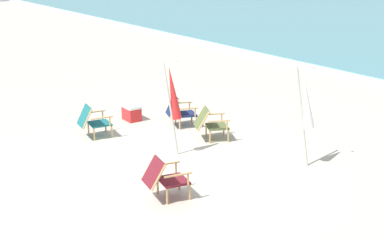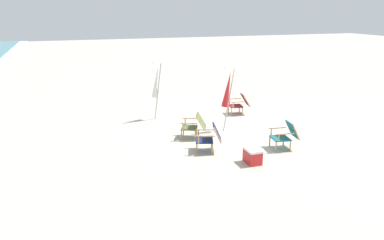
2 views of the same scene
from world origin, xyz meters
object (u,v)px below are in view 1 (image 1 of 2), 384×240
Objects in this scene: umbrella_furled_white at (306,101)px; umbrella_furled_red at (173,94)px; beach_chair_front_left at (210,123)px; beach_chair_front_right at (164,177)px; cooler_box at (132,113)px; beach_chair_back_right at (180,110)px; beach_chair_mid_center at (93,120)px.

umbrella_furled_red is (-2.04, -1.86, 0.00)m from umbrella_furled_white.
beach_chair_front_left is 1.08× the size of beach_chair_front_right.
beach_chair_front_right is 1.77× the size of cooler_box.
umbrella_furled_red reaches higher than beach_chair_back_right.
beach_chair_back_right is 3.77m from umbrella_furled_white.
umbrella_furled_white is at bearing 10.14° from beach_chair_back_right.
cooler_box is at bearing 115.11° from beach_chair_mid_center.
umbrella_furled_white reaches higher than beach_chair_front_left.
beach_chair_front_right is at bearing -51.59° from beach_chair_front_left.
umbrella_furled_white reaches higher than beach_chair_front_right.
umbrella_furled_red is 3.01m from cooler_box.
cooler_box is (-0.66, 1.41, -0.22)m from beach_chair_mid_center.
umbrella_furled_red reaches higher than beach_chair_front_right.
beach_chair_back_right is 1.40m from cooler_box.
umbrella_furled_white is 5.10m from cooler_box.
beach_chair_front_right is 0.41× the size of umbrella_furled_white.
beach_chair_back_right is at bearing 141.90° from umbrella_furled_red.
beach_chair_back_right is at bearing 31.75° from cooler_box.
beach_chair_back_right is (-1.24, -0.02, 0.01)m from beach_chair_front_left.
beach_chair_mid_center is 2.20m from beach_chair_back_right.
umbrella_furled_white is at bearing 42.38° from umbrella_furled_red.
umbrella_furled_white is at bearing 14.71° from beach_chair_front_left.
umbrella_furled_red is at bearing -38.10° from beach_chair_back_right.
beach_chair_back_right is at bearing 76.38° from beach_chair_mid_center.
beach_chair_front_left reaches higher than beach_chair_front_right.
umbrella_furled_white is at bearing 84.27° from beach_chair_front_right.
umbrella_furled_white is 2.76m from umbrella_furled_red.
beach_chair_mid_center is 1.57m from cooler_box.
beach_chair_front_right is 4.81m from cooler_box.
beach_chair_front_left is at bearing 17.33° from cooler_box.
umbrella_furled_white reaches higher than cooler_box.
beach_chair_back_right reaches higher than cooler_box.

